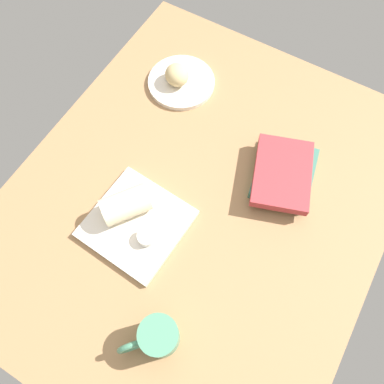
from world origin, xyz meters
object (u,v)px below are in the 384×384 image
at_px(round_plate, 181,82).
at_px(scone_pastry, 177,75).
at_px(square_plate, 137,224).
at_px(sauce_cup, 147,237).
at_px(book_stack, 283,173).
at_px(breakfast_wrap, 126,205).
at_px(coffee_mug, 157,337).

distance_m(round_plate, scone_pastry, 0.04).
height_order(round_plate, square_plate, square_plate).
height_order(square_plate, sauce_cup, sauce_cup).
bearing_deg(book_stack, scone_pastry, -107.62).
relative_size(sauce_cup, breakfast_wrap, 0.39).
bearing_deg(sauce_cup, scone_pastry, -157.37).
bearing_deg(square_plate, sauce_cup, 65.55).
height_order(square_plate, breakfast_wrap, breakfast_wrap).
xyz_separation_m(breakfast_wrap, coffee_mug, (0.21, 0.22, -0.00)).
relative_size(round_plate, breakfast_wrap, 1.70).
xyz_separation_m(sauce_cup, coffee_mug, (0.17, 0.14, 0.02)).
bearing_deg(coffee_mug, book_stack, 172.53).
distance_m(round_plate, book_stack, 0.40).
bearing_deg(breakfast_wrap, coffee_mug, 172.33).
distance_m(square_plate, sauce_cup, 0.05).
distance_m(square_plate, breakfast_wrap, 0.06).
bearing_deg(coffee_mug, round_plate, -153.01).
bearing_deg(scone_pastry, sauce_cup, 22.63).
bearing_deg(scone_pastry, breakfast_wrap, 14.21).
distance_m(book_stack, coffee_mug, 0.49).
xyz_separation_m(book_stack, coffee_mug, (0.49, -0.06, 0.02)).
xyz_separation_m(scone_pastry, book_stack, (0.12, 0.39, -0.01)).
relative_size(round_plate, sauce_cup, 4.33).
relative_size(breakfast_wrap, coffee_mug, 0.99).
xyz_separation_m(sauce_cup, breakfast_wrap, (-0.04, -0.08, 0.02)).
relative_size(square_plate, sauce_cup, 4.94).
bearing_deg(breakfast_wrap, scone_pastry, -40.08).
height_order(sauce_cup, coffee_mug, coffee_mug).
height_order(round_plate, scone_pastry, scone_pastry).
height_order(round_plate, breakfast_wrap, breakfast_wrap).
xyz_separation_m(square_plate, coffee_mug, (0.19, 0.19, 0.04)).
distance_m(square_plate, book_stack, 0.39).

